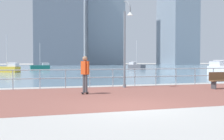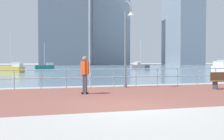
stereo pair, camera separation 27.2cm
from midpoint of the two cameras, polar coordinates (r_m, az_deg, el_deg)
The scene contains 13 objects.
ground at distance 48.63m, azimuth -12.78°, elevation 0.10°, with size 220.00×220.00×0.00m, color #ADAAA5.
brick_paving at distance 12.08m, azimuth -1.74°, elevation -5.39°, with size 28.00×7.55×0.01m, color brown.
harbor_water at distance 60.47m, azimuth -13.48°, elevation 0.46°, with size 180.00×88.00×0.00m, color #6B899E.
waterfront_railing at distance 15.69m, azimuth -5.22°, elevation -0.99°, with size 25.25×0.06×1.08m.
lamppost at distance 15.48m, azimuth 2.52°, elevation 6.42°, with size 0.42×0.80×4.98m.
skateboarder at distance 12.56m, azimuth -6.35°, elevation -0.27°, with size 0.41×0.53×1.76m.
park_bench at distance 16.15m, azimuth 21.91°, elevation -1.98°, with size 1.60×0.45×0.92m.
sailboat_teal at distance 50.56m, azimuth -14.99°, elevation 0.67°, with size 3.50×1.54×4.76m.
sailboat_ivory at distance 38.44m, azimuth -21.36°, elevation 0.24°, with size 3.51×3.05×5.02m.
sailboat_blue at distance 49.96m, azimuth 4.96°, elevation 0.77°, with size 2.19×3.94×5.29m.
tower_slate at distance 114.00m, azimuth 13.55°, elevation 9.00°, with size 10.74×16.19×32.85m.
tower_beige at distance 99.09m, azimuth -11.76°, elevation 13.95°, with size 15.95×17.99×46.03m.
tower_concrete at distance 112.03m, azimuth -1.95°, elevation 11.99°, with size 14.78×12.18×43.74m.
Camera 1 is at (-3.15, -8.47, 1.55)m, focal length 43.25 mm.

